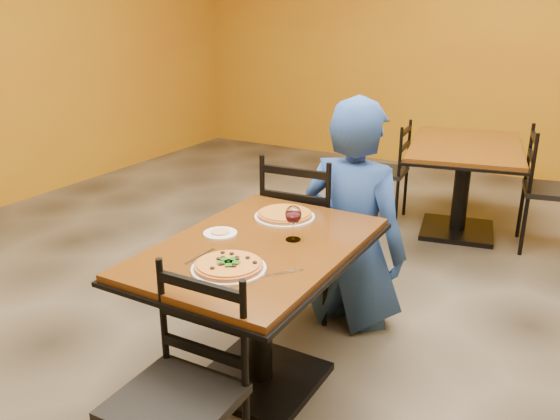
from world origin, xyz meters
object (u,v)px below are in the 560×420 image
Objects in this scene: plate_far at (285,217)px; pizza_far at (285,214)px; wine_glass at (293,222)px; pizza_main at (229,265)px; chair_second_left at (382,171)px; plate_main at (229,269)px; side_plate at (220,233)px; diner at (354,213)px; table_second at (464,167)px; chair_second_right at (554,191)px; chair_main_far at (307,230)px; chair_main_near at (174,403)px; table_main at (259,282)px.

pizza_far is at bearing -90.00° from plate_far.
pizza_main is at bearing -100.73° from wine_glass.
chair_second_left is 2.78× the size of plate_main.
side_plate is (-0.25, 0.30, -0.02)m from pizza_main.
diner reaches higher than wine_glass.
pizza_far reaches higher than side_plate.
plate_far is (-0.43, -2.16, 0.20)m from table_second.
plate_far is at bearing 126.97° from wine_glass.
pizza_far is at bearing 70.11° from diner.
chair_second_right is at bearing 83.52° from chair_second_left.
table_second is 0.68m from chair_second_right.
chair_main_near is at bearing 96.11° from chair_main_far.
plate_far is at bearing 100.34° from table_main.
plate_far is 0.31m from wine_glass.
table_second is at bearing -112.03° from chair_main_far.
plate_far is at bearing 98.11° from chair_main_near.
chair_second_right is at bearing 68.95° from wine_glass.
wine_glass is (-0.02, -0.70, 0.17)m from diner.
chair_second_right reaches higher than wine_glass.
wine_glass reaches higher than side_plate.
plate_main is 1.72× the size of wine_glass.
pizza_main is (-0.33, -2.81, 0.21)m from table_second.
table_second is 1.52× the size of chair_second_right.
diner is at bearing 85.19° from pizza_main.
pizza_main reaches higher than table_second.
chair_main_near is (0.12, -0.77, -0.11)m from table_main.
plate_far is at bearing 98.72° from chair_main_far.
plate_main is at bearing 96.33° from chair_main_far.
pizza_far is at bearing 98.11° from chair_main_near.
chair_main_far reaches higher than table_second.
chair_second_right is 3.00m from plate_main.
chair_main_near reaches higher than table_second.
wine_glass is (0.33, 0.11, 0.08)m from side_plate.
pizza_far is 1.75× the size of side_plate.
pizza_far is (-0.43, -2.16, 0.21)m from table_second.
plate_main is at bearing 88.06° from diner.
diner is at bearing 67.24° from pizza_far.
diner is (-0.23, -1.70, 0.11)m from table_second.
side_plate is at bearing 130.59° from pizza_main.
chair_main_far is 0.56m from plate_far.
pizza_far is (-0.06, 0.35, 0.21)m from table_main.
side_plate is at bearing 179.21° from table_main.
wine_glass is (0.43, -2.40, 0.41)m from chair_second_left.
chair_second_left is (-0.14, 1.68, -0.06)m from chair_main_far.
plate_far is 0.38m from side_plate.
chair_second_left is 1.35m from chair_second_right.
chair_second_right reaches higher than table_second.
chair_main_near is at bearing 153.37° from chair_second_right.
chair_second_left is 3.08× the size of pizza_far.
table_second is 1.59× the size of chair_main_near.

